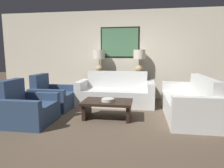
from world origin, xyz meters
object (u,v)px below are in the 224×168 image
(console_table, at_px, (119,86))
(table_lamp_right, at_px, (139,59))
(couch_by_back_wall, at_px, (116,94))
(armchair_near_back_wall, at_px, (52,98))
(decorative_bowl, at_px, (108,100))
(table_lamp_left, at_px, (99,59))
(coffee_table, at_px, (107,106))
(armchair_near_camera, at_px, (27,109))
(couch_by_side, at_px, (188,103))

(console_table, bearing_deg, table_lamp_right, 0.00)
(couch_by_back_wall, distance_m, armchair_near_back_wall, 1.65)
(couch_by_back_wall, relative_size, decorative_bowl, 7.80)
(table_lamp_left, height_order, decorative_bowl, table_lamp_left)
(couch_by_back_wall, bearing_deg, table_lamp_right, 48.12)
(table_lamp_left, relative_size, couch_by_back_wall, 0.35)
(couch_by_back_wall, distance_m, coffee_table, 1.21)
(table_lamp_right, bearing_deg, armchair_near_camera, -130.99)
(decorative_bowl, bearing_deg, table_lamp_right, 73.07)
(coffee_table, relative_size, armchair_near_back_wall, 1.14)
(console_table, relative_size, table_lamp_right, 2.34)
(console_table, height_order, table_lamp_right, table_lamp_right)
(table_lamp_right, relative_size, couch_by_back_wall, 0.35)
(couch_by_side, xyz_separation_m, coffee_table, (-1.71, -0.37, -0.02))
(table_lamp_right, bearing_deg, armchair_near_back_wall, -147.64)
(decorative_bowl, relative_size, armchair_near_camera, 0.29)
(couch_by_side, distance_m, armchair_near_camera, 3.34)
(console_table, distance_m, coffee_table, 1.88)
(couch_by_back_wall, relative_size, couch_by_side, 1.00)
(decorative_bowl, bearing_deg, armchair_near_camera, -162.16)
(couch_by_side, relative_size, coffee_table, 1.97)
(coffee_table, height_order, armchair_near_camera, armchair_near_camera)
(decorative_bowl, xyz_separation_m, armchair_near_back_wall, (-1.52, 0.60, -0.13))
(decorative_bowl, relative_size, armchair_near_back_wall, 0.29)
(table_lamp_right, distance_m, decorative_bowl, 2.17)
(table_lamp_right, relative_size, decorative_bowl, 2.72)
(console_table, distance_m, decorative_bowl, 1.94)
(couch_by_back_wall, height_order, decorative_bowl, couch_by_back_wall)
(decorative_bowl, bearing_deg, console_table, 90.22)
(coffee_table, relative_size, decorative_bowl, 3.97)
(coffee_table, bearing_deg, couch_by_back_wall, 89.55)
(table_lamp_left, distance_m, armchair_near_back_wall, 1.86)
(table_lamp_left, distance_m, table_lamp_right, 1.19)
(table_lamp_right, bearing_deg, table_lamp_left, 180.00)
(couch_by_side, bearing_deg, armchair_near_back_wall, 176.83)
(console_table, height_order, armchair_near_camera, armchair_near_camera)
(armchair_near_back_wall, bearing_deg, couch_by_back_wall, 23.90)
(console_table, xyz_separation_m, couch_by_side, (1.70, -1.51, -0.09))
(couch_by_back_wall, bearing_deg, coffee_table, -90.45)
(decorative_bowl, xyz_separation_m, armchair_near_camera, (-1.52, -0.49, -0.13))
(table_lamp_left, xyz_separation_m, couch_by_side, (2.30, -1.51, -0.91))
(couch_by_back_wall, bearing_deg, console_table, 90.00)
(couch_by_back_wall, distance_m, armchair_near_camera, 2.32)
(decorative_bowl, height_order, armchair_near_camera, armchair_near_camera)
(table_lamp_right, distance_m, armchair_near_back_wall, 2.66)
(decorative_bowl, bearing_deg, table_lamp_left, 107.33)
(table_lamp_right, xyz_separation_m, armchair_near_camera, (-2.11, -2.42, -0.93))
(couch_by_back_wall, xyz_separation_m, armchair_near_back_wall, (-1.51, -0.67, -0.02))
(console_table, relative_size, coffee_table, 1.61)
(table_lamp_right, xyz_separation_m, decorative_bowl, (-0.59, -1.94, -0.80))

